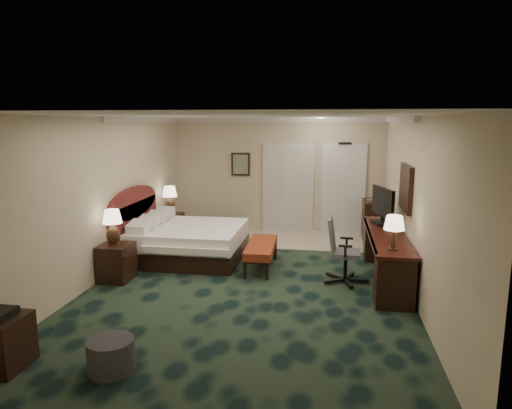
% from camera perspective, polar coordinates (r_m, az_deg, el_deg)
% --- Properties ---
extents(floor, '(5.00, 7.50, 0.00)m').
position_cam_1_polar(floor, '(7.62, -0.61, -9.74)').
color(floor, black).
rests_on(floor, ground).
extents(ceiling, '(5.00, 7.50, 0.00)m').
position_cam_1_polar(ceiling, '(7.15, -0.66, 11.02)').
color(ceiling, white).
rests_on(ceiling, wall_back).
extents(wall_back, '(5.00, 0.00, 2.70)m').
position_cam_1_polar(wall_back, '(10.94, 2.75, 3.70)').
color(wall_back, beige).
rests_on(wall_back, ground).
extents(wall_front, '(5.00, 0.00, 2.70)m').
position_cam_1_polar(wall_front, '(3.74, -10.69, -9.63)').
color(wall_front, beige).
rests_on(wall_front, ground).
extents(wall_left, '(0.00, 7.50, 2.70)m').
position_cam_1_polar(wall_left, '(8.07, -18.40, 0.80)').
color(wall_left, beige).
rests_on(wall_left, ground).
extents(wall_right, '(0.00, 7.50, 2.70)m').
position_cam_1_polar(wall_right, '(7.27, 19.17, -0.26)').
color(wall_right, beige).
rests_on(wall_right, ground).
extents(crown_molding, '(5.00, 7.50, 0.10)m').
position_cam_1_polar(crown_molding, '(7.15, -0.65, 10.62)').
color(crown_molding, silver).
rests_on(crown_molding, wall_back).
extents(tile_patch, '(3.20, 1.70, 0.01)m').
position_cam_1_polar(tile_patch, '(10.29, 7.14, -4.42)').
color(tile_patch, '#B4A999').
rests_on(tile_patch, ground).
extents(headboard, '(0.12, 2.00, 1.40)m').
position_cam_1_polar(headboard, '(9.05, -14.91, -2.22)').
color(headboard, '#54101A').
rests_on(headboard, ground).
extents(entry_door, '(1.02, 0.06, 2.18)m').
position_cam_1_polar(entry_door, '(10.88, 10.85, 1.90)').
color(entry_door, silver).
rests_on(entry_door, ground).
extents(closet_doors, '(1.20, 0.06, 2.10)m').
position_cam_1_polar(closet_doors, '(10.91, 4.02, 2.08)').
color(closet_doors, '#BCB6A9').
rests_on(closet_doors, ground).
extents(wall_art, '(0.45, 0.06, 0.55)m').
position_cam_1_polar(wall_art, '(11.01, -1.94, 5.06)').
color(wall_art, '#4A6555').
rests_on(wall_art, wall_back).
extents(wall_mirror, '(0.05, 0.95, 0.75)m').
position_cam_1_polar(wall_mirror, '(7.82, 18.23, 1.99)').
color(wall_mirror, white).
rests_on(wall_mirror, wall_right).
extents(bed, '(2.00, 1.85, 0.63)m').
position_cam_1_polar(bed, '(8.92, -8.24, -4.68)').
color(bed, white).
rests_on(bed, ground).
extents(nightstand_near, '(0.49, 0.56, 0.61)m').
position_cam_1_polar(nightstand_near, '(7.99, -17.03, -6.92)').
color(nightstand_near, black).
rests_on(nightstand_near, ground).
extents(nightstand_far, '(0.48, 0.55, 0.60)m').
position_cam_1_polar(nightstand_far, '(10.34, -10.62, -2.78)').
color(nightstand_far, black).
rests_on(nightstand_far, ground).
extents(lamp_near, '(0.34, 0.34, 0.60)m').
position_cam_1_polar(lamp_near, '(7.81, -17.47, -2.77)').
color(lamp_near, black).
rests_on(lamp_near, nightstand_near).
extents(lamp_far, '(0.33, 0.33, 0.61)m').
position_cam_1_polar(lamp_far, '(10.28, -10.71, 0.57)').
color(lamp_far, black).
rests_on(lamp_far, nightstand_far).
extents(bed_bench, '(0.52, 1.39, 0.46)m').
position_cam_1_polar(bed_bench, '(8.25, 0.64, -6.46)').
color(bed_bench, brown).
rests_on(bed_bench, ground).
extents(ottoman, '(0.58, 0.58, 0.35)m').
position_cam_1_polar(ottoman, '(5.31, -17.67, -17.54)').
color(ottoman, '#26252C').
rests_on(ottoman, ground).
extents(side_table, '(0.53, 0.53, 0.57)m').
position_cam_1_polar(side_table, '(5.78, -29.37, -14.81)').
color(side_table, black).
rests_on(side_table, ground).
extents(desk, '(0.59, 2.75, 0.79)m').
position_cam_1_polar(desk, '(7.94, 15.87, -6.29)').
color(desk, black).
rests_on(desk, ground).
extents(tv, '(0.32, 0.84, 0.67)m').
position_cam_1_polar(tv, '(8.45, 15.56, -0.17)').
color(tv, black).
rests_on(tv, desk).
extents(desk_lamp, '(0.37, 0.37, 0.51)m').
position_cam_1_polar(desk_lamp, '(6.81, 16.85, -3.39)').
color(desk_lamp, black).
rests_on(desk_lamp, desk).
extents(desk_chair, '(0.66, 0.62, 1.07)m').
position_cam_1_polar(desk_chair, '(7.64, 11.17, -5.68)').
color(desk_chair, '#4E4E4E').
rests_on(desk_chair, ground).
extents(minibar, '(0.46, 0.83, 0.88)m').
position_cam_1_polar(minibar, '(10.52, 14.45, -1.92)').
color(minibar, black).
rests_on(minibar, ground).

